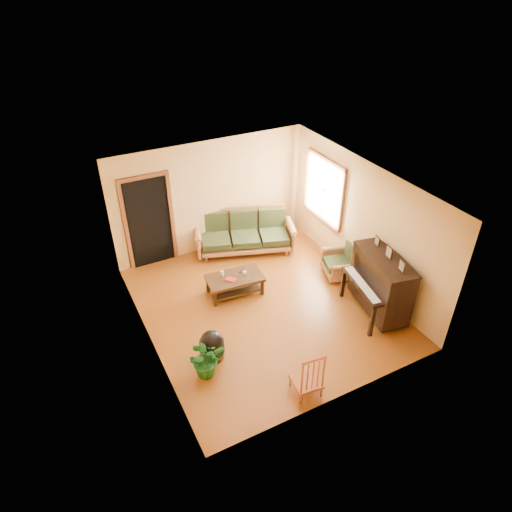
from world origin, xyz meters
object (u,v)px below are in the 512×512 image
footstool (212,348)px  potted_plant (206,358)px  sofa (245,233)px  ceramic_crock (291,228)px  coffee_table (235,285)px  piano (381,285)px  armchair (339,260)px  red_chair (307,371)px

footstool → potted_plant: potted_plant is taller
sofa → ceramic_crock: sofa is taller
coffee_table → potted_plant: (-1.32, -1.72, 0.13)m
piano → ceramic_crock: size_ratio=6.26×
sofa → potted_plant: bearing=-106.7°
footstool → potted_plant: (-0.22, -0.30, 0.13)m
sofa → coffee_table: sofa is taller
armchair → footstool: bearing=-146.3°
sofa → potted_plant: (-2.21, -3.06, -0.14)m
piano → red_chair: piano is taller
ceramic_crock → potted_plant: size_ratio=0.33×
armchair → piano: (-0.03, -1.31, 0.24)m
coffee_table → potted_plant: potted_plant is taller
footstool → red_chair: 1.74m
footstool → red_chair: (1.03, -1.38, 0.25)m
armchair → ceramic_crock: 2.04m
armchair → footstool: size_ratio=1.73×
red_chair → potted_plant: (-1.25, 1.08, -0.12)m
ceramic_crock → potted_plant: bearing=-137.6°
footstool → ceramic_crock: bearing=41.5°
piano → potted_plant: 3.56m
footstool → red_chair: bearing=-53.2°
footstool → ceramic_crock: size_ratio=1.93×
piano → footstool: size_ratio=3.24×
piano → potted_plant: bearing=-169.7°
piano → red_chair: 2.53m
sofa → piano: size_ratio=1.60×
coffee_table → piano: bearing=-38.4°
red_chair → armchair: bearing=51.3°
footstool → sofa: bearing=54.1°
footstool → ceramic_crock: footstool is taller
armchair → red_chair: bearing=-117.2°
sofa → potted_plant: size_ratio=3.30×
sofa → armchair: size_ratio=2.99×
armchair → potted_plant: (-3.58, -1.27, -0.04)m
sofa → red_chair: sofa is taller
coffee_table → piano: size_ratio=0.81×
coffee_table → piano: 2.87m
armchair → potted_plant: bearing=-142.9°
red_chair → ceramic_crock: 4.97m
coffee_table → footstool: bearing=-127.8°
sofa → coffee_table: (-0.89, -1.34, -0.27)m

